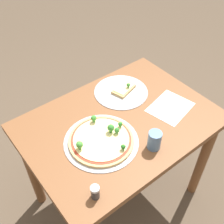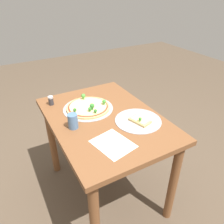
{
  "view_description": "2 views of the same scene",
  "coord_description": "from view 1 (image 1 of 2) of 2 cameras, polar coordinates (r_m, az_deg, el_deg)",
  "views": [
    {
      "loc": [
        0.67,
        0.78,
        1.83
      ],
      "look_at": [
        0.0,
        -0.06,
        0.78
      ],
      "focal_mm": 45.0,
      "sensor_mm": 36.0,
      "label": 1
    },
    {
      "loc": [
        -1.15,
        0.58,
        1.57
      ],
      "look_at": [
        0.0,
        -0.06,
        0.78
      ],
      "focal_mm": 35.0,
      "sensor_mm": 36.0,
      "label": 2
    }
  ],
  "objects": [
    {
      "name": "pizza_tray_slice",
      "position": [
        1.65,
        2.06,
        4.36
      ],
      "size": [
        0.32,
        0.32,
        0.05
      ],
      "color": "#A3A3A8",
      "rests_on": "dining_table"
    },
    {
      "name": "paper_menu",
      "position": [
        1.59,
        11.75,
        0.97
      ],
      "size": [
        0.27,
        0.23,
        0.0
      ],
      "primitive_type": "cube",
      "rotation": [
        0.0,
        0.0,
        0.21
      ],
      "color": "silver",
      "rests_on": "dining_table"
    },
    {
      "name": "drinking_cup",
      "position": [
        1.34,
        8.62,
        -5.7
      ],
      "size": [
        0.06,
        0.06,
        0.1
      ],
      "primitive_type": "cylinder",
      "color": "#4C7099",
      "rests_on": "dining_table"
    },
    {
      "name": "ground_plane",
      "position": [
        2.09,
        1.17,
        -16.3
      ],
      "size": [
        8.0,
        8.0,
        0.0
      ],
      "primitive_type": "plane",
      "color": "brown"
    },
    {
      "name": "dining_table",
      "position": [
        1.57,
        1.5,
        -4.98
      ],
      "size": [
        1.01,
        0.72,
        0.76
      ],
      "color": "brown",
      "rests_on": "ground_plane"
    },
    {
      "name": "condiment_shaker",
      "position": [
        1.19,
        -3.44,
        -15.94
      ],
      "size": [
        0.04,
        0.04,
        0.07
      ],
      "color": "#333338",
      "rests_on": "dining_table"
    },
    {
      "name": "pizza_tray_whole",
      "position": [
        1.38,
        -2.19,
        -5.66
      ],
      "size": [
        0.37,
        0.37,
        0.07
      ],
      "color": "#A3A3A8",
      "rests_on": "dining_table"
    }
  ]
}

